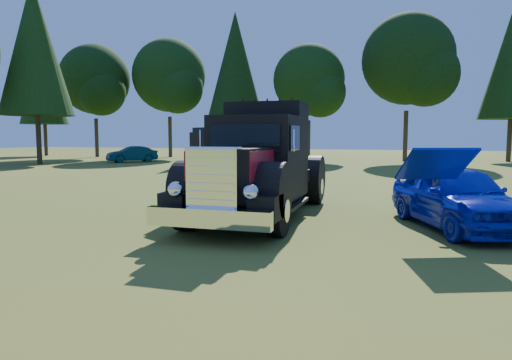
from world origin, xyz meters
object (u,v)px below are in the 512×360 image
object	(u,v)px
hotrod_coupe	(456,196)
spectator_near	(209,181)
diamond_t_truck	(258,168)
distant_teal_car	(132,154)
spectator_far	(205,181)

from	to	relation	value
hotrod_coupe	spectator_near	size ratio (longest dim) A/B	2.72
diamond_t_truck	distant_teal_car	size ratio (longest dim) A/B	1.86
diamond_t_truck	hotrod_coupe	xyz separation A→B (m)	(4.73, -0.08, -0.55)
spectator_far	distant_teal_car	distance (m)	24.94
spectator_far	spectator_near	bearing A→B (deg)	-87.39
hotrod_coupe	distant_teal_car	size ratio (longest dim) A/B	1.20
hotrod_coupe	spectator_far	bearing A→B (deg)	174.01
diamond_t_truck	spectator_far	size ratio (longest dim) A/B	4.25
diamond_t_truck	hotrod_coupe	bearing A→B (deg)	-0.96
spectator_near	distant_teal_car	distance (m)	25.11
diamond_t_truck	spectator_far	world-z (taller)	diamond_t_truck
hotrod_coupe	spectator_far	distance (m)	6.51
spectator_near	distant_teal_car	size ratio (longest dim) A/B	0.44
diamond_t_truck	spectator_far	distance (m)	1.89
diamond_t_truck	spectator_near	distance (m)	1.72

